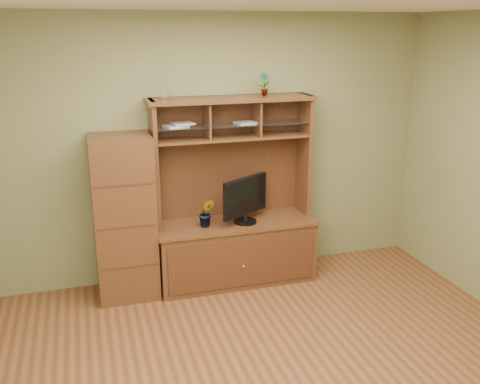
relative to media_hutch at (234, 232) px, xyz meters
name	(u,v)px	position (x,y,z in m)	size (l,w,h in m)	color
room	(290,209)	(-0.11, -1.73, 0.83)	(4.54, 4.04, 2.74)	#5B2F1A
media_hutch	(234,232)	(0.00, 0.00, 0.00)	(1.66, 0.61, 1.90)	#452613
monitor	(245,199)	(0.09, -0.08, 0.38)	(0.54, 0.35, 0.47)	black
orchid_plant	(207,213)	(-0.31, -0.08, 0.27)	(0.16, 0.13, 0.29)	#3A5D20
top_plant	(264,84)	(0.33, 0.08, 1.49)	(0.12, 0.08, 0.23)	#306021
reed_diffuser	(164,88)	(-0.66, 0.08, 1.48)	(0.05, 0.05, 0.26)	silver
magazines	(201,124)	(-0.31, 0.08, 1.13)	(0.95, 0.22, 0.04)	#A2A2A6
side_cabinet	(124,218)	(-1.10, 0.00, 0.28)	(0.57, 0.52, 1.60)	#452613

